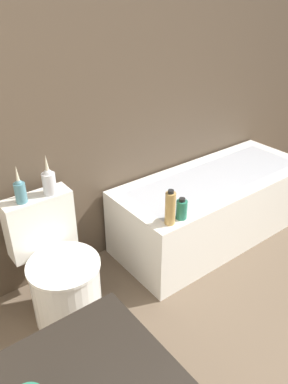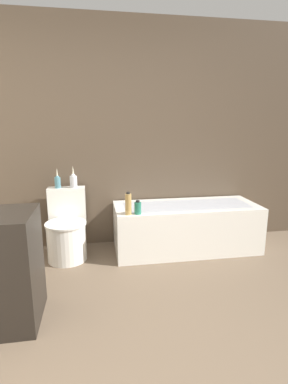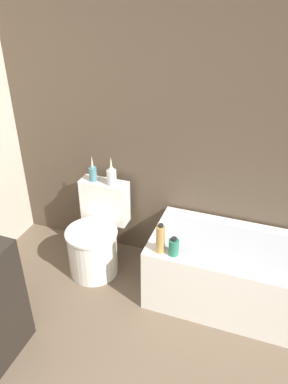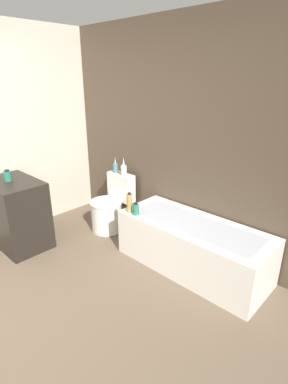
{
  "view_description": "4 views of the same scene",
  "coord_description": "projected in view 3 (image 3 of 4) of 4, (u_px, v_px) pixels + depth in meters",
  "views": [
    {
      "loc": [
        -1.3,
        0.19,
        1.84
      ],
      "look_at": [
        -0.12,
        1.73,
        0.74
      ],
      "focal_mm": 35.0,
      "sensor_mm": 36.0,
      "label": 1
    },
    {
      "loc": [
        -0.34,
        -1.3,
        1.43
      ],
      "look_at": [
        0.16,
        1.69,
        0.74
      ],
      "focal_mm": 28.0,
      "sensor_mm": 36.0,
      "label": 2
    },
    {
      "loc": [
        0.58,
        -0.38,
        2.24
      ],
      "look_at": [
        -0.14,
        1.64,
        0.98
      ],
      "focal_mm": 35.0,
      "sensor_mm": 36.0,
      "label": 3
    },
    {
      "loc": [
        2.22,
        -0.52,
        1.97
      ],
      "look_at": [
        0.16,
        1.67,
        0.8
      ],
      "focal_mm": 28.0,
      "sensor_mm": 36.0,
      "label": 4
    }
  ],
  "objects": [
    {
      "name": "vase_silver",
      "position": [
        112.0,
        175.0,
        3.02
      ],
      "size": [
        0.08,
        0.08,
        0.25
      ],
      "color": "silver",
      "rests_on": "toilet"
    },
    {
      "name": "toilet",
      "position": [
        96.0,
        239.0,
        3.16
      ],
      "size": [
        0.43,
        0.57,
        0.74
      ],
      "color": "white",
      "rests_on": "ground"
    },
    {
      "name": "bathtub",
      "position": [
        259.0,
        278.0,
        2.79
      ],
      "size": [
        1.63,
        0.66,
        0.53
      ],
      "color": "white",
      "rests_on": "ground"
    },
    {
      "name": "shampoo_bottle_tall",
      "position": [
        160.0,
        239.0,
        2.59
      ],
      "size": [
        0.06,
        0.06,
        0.23
      ],
      "color": "tan",
      "rests_on": "bathtub"
    },
    {
      "name": "vase_gold",
      "position": [
        93.0,
        172.0,
        3.08
      ],
      "size": [
        0.06,
        0.06,
        0.23
      ],
      "color": "teal",
      "rests_on": "toilet"
    },
    {
      "name": "wall_back_tiled",
      "position": [
        190.0,
        119.0,
        2.78
      ],
      "size": [
        6.4,
        0.06,
        2.6
      ],
      "color": "brown",
      "rests_on": "ground_plane"
    },
    {
      "name": "shampoo_bottle_short",
      "position": [
        174.0,
        247.0,
        2.59
      ],
      "size": [
        0.07,
        0.07,
        0.14
      ],
      "color": "#267259",
      "rests_on": "bathtub"
    }
  ]
}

